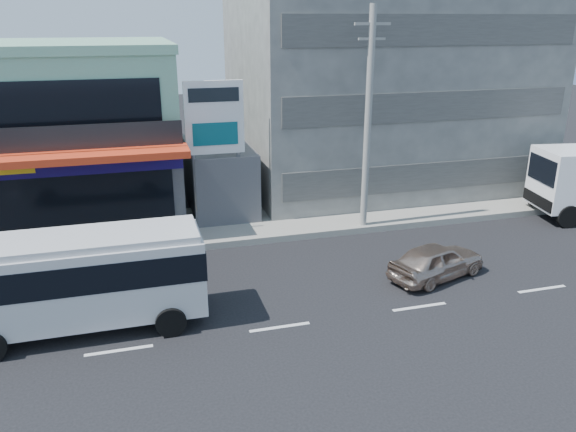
{
  "coord_description": "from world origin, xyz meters",
  "views": [
    {
      "loc": [
        -4.02,
        -15.35,
        9.44
      ],
      "look_at": [
        1.49,
        4.32,
        2.2
      ],
      "focal_mm": 35.0,
      "sensor_mm": 36.0,
      "label": 1
    }
  ],
  "objects_px": {
    "minibus": "(80,275)",
    "shop_building": "(48,136)",
    "billboard": "(215,126)",
    "concrete_building": "(381,63)",
    "sedan": "(437,261)",
    "utility_pole_near": "(368,121)",
    "satellite_dish": "(221,147)"
  },
  "relations": [
    {
      "from": "satellite_dish",
      "to": "sedan",
      "type": "xyz_separation_m",
      "value": [
        6.72,
        -9.04,
        -2.88
      ]
    },
    {
      "from": "utility_pole_near",
      "to": "billboard",
      "type": "bearing_deg",
      "value": 164.52
    },
    {
      "from": "billboard",
      "to": "utility_pole_near",
      "type": "bearing_deg",
      "value": -15.48
    },
    {
      "from": "satellite_dish",
      "to": "concrete_building",
      "type": "bearing_deg",
      "value": 21.8
    },
    {
      "from": "minibus",
      "to": "shop_building",
      "type": "bearing_deg",
      "value": 99.31
    },
    {
      "from": "shop_building",
      "to": "utility_pole_near",
      "type": "xyz_separation_m",
      "value": [
        14.0,
        -6.55,
        1.15
      ]
    },
    {
      "from": "shop_building",
      "to": "concrete_building",
      "type": "distance_m",
      "value": 18.28
    },
    {
      "from": "concrete_building",
      "to": "billboard",
      "type": "relative_size",
      "value": 2.32
    },
    {
      "from": "shop_building",
      "to": "billboard",
      "type": "height_order",
      "value": "shop_building"
    },
    {
      "from": "utility_pole_near",
      "to": "minibus",
      "type": "xyz_separation_m",
      "value": [
        -11.98,
        -5.77,
        -3.26
      ]
    },
    {
      "from": "shop_building",
      "to": "satellite_dish",
      "type": "distance_m",
      "value": 8.54
    },
    {
      "from": "utility_pole_near",
      "to": "satellite_dish",
      "type": "bearing_deg",
      "value": 149.04
    },
    {
      "from": "billboard",
      "to": "satellite_dish",
      "type": "bearing_deg",
      "value": 74.48
    },
    {
      "from": "minibus",
      "to": "satellite_dish",
      "type": "bearing_deg",
      "value": 57.47
    },
    {
      "from": "shop_building",
      "to": "concrete_building",
      "type": "height_order",
      "value": "concrete_building"
    },
    {
      "from": "shop_building",
      "to": "billboard",
      "type": "distance_m",
      "value": 8.92
    },
    {
      "from": "utility_pole_near",
      "to": "sedan",
      "type": "distance_m",
      "value": 7.07
    },
    {
      "from": "billboard",
      "to": "sedan",
      "type": "xyz_separation_m",
      "value": [
        7.22,
        -7.24,
        -4.23
      ]
    },
    {
      "from": "minibus",
      "to": "concrete_building",
      "type": "bearing_deg",
      "value": 39.93
    },
    {
      "from": "concrete_building",
      "to": "sedan",
      "type": "height_order",
      "value": "concrete_building"
    },
    {
      "from": "concrete_building",
      "to": "minibus",
      "type": "xyz_separation_m",
      "value": [
        -15.98,
        -13.37,
        -5.11
      ]
    },
    {
      "from": "satellite_dish",
      "to": "billboard",
      "type": "relative_size",
      "value": 0.22
    },
    {
      "from": "satellite_dish",
      "to": "minibus",
      "type": "distance_m",
      "value": 11.25
    },
    {
      "from": "billboard",
      "to": "minibus",
      "type": "height_order",
      "value": "billboard"
    },
    {
      "from": "shop_building",
      "to": "satellite_dish",
      "type": "height_order",
      "value": "shop_building"
    },
    {
      "from": "shop_building",
      "to": "minibus",
      "type": "bearing_deg",
      "value": -80.69
    },
    {
      "from": "shop_building",
      "to": "satellite_dish",
      "type": "relative_size",
      "value": 8.27
    },
    {
      "from": "billboard",
      "to": "sedan",
      "type": "bearing_deg",
      "value": -45.09
    },
    {
      "from": "utility_pole_near",
      "to": "sedan",
      "type": "bearing_deg",
      "value": -82.51
    },
    {
      "from": "concrete_building",
      "to": "minibus",
      "type": "bearing_deg",
      "value": -140.07
    },
    {
      "from": "concrete_building",
      "to": "sedan",
      "type": "distance_m",
      "value": 14.85
    },
    {
      "from": "concrete_building",
      "to": "satellite_dish",
      "type": "bearing_deg",
      "value": -158.2
    }
  ]
}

